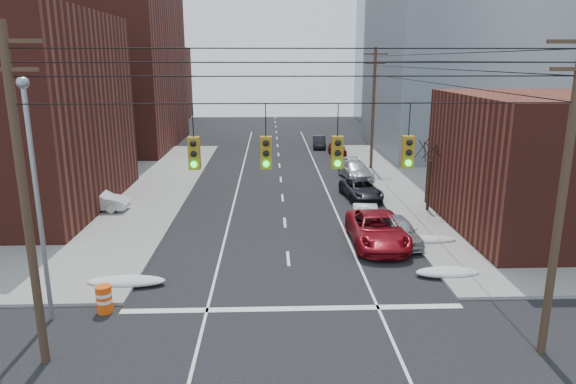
{
  "coord_description": "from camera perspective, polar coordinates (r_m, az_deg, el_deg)",
  "views": [
    {
      "loc": [
        -0.87,
        -12.6,
        9.86
      ],
      "look_at": [
        0.06,
        14.05,
        3.0
      ],
      "focal_mm": 32.0,
      "sensor_mm": 36.0,
      "label": 1
    }
  ],
  "objects": [
    {
      "name": "snow_nw",
      "position": [
        24.54,
        -17.51,
        -9.44
      ],
      "size": [
        3.5,
        1.08,
        0.42
      ],
      "primitive_type": "ellipsoid",
      "color": "silver",
      "rests_on": "ground"
    },
    {
      "name": "snow_east_far",
      "position": [
        29.47,
        14.47,
        -5.16
      ],
      "size": [
        4.0,
        1.08,
        0.42
      ],
      "primitive_type": "ellipsoid",
      "color": "silver",
      "rests_on": "ground"
    },
    {
      "name": "street_light",
      "position": [
        20.95,
        -26.28,
        1.02
      ],
      "size": [
        0.44,
        0.44,
        9.32
      ],
      "color": "gray",
      "rests_on": "ground"
    },
    {
      "name": "lot_car_c",
      "position": [
        42.18,
        -25.78,
        0.59
      ],
      "size": [
        4.61,
        1.95,
        1.33
      ],
      "primitive_type": "imported",
      "rotation": [
        0.0,
        0.0,
        1.55
      ],
      "color": "black",
      "rests_on": "sidewalk_nw"
    },
    {
      "name": "building_brick_far",
      "position": [
        90.25,
        -18.53,
        11.25
      ],
      "size": [
        22.0,
        18.0,
        12.0
      ],
      "primitive_type": "cube",
      "color": "#532019",
      "rests_on": "ground"
    },
    {
      "name": "parked_car_b",
      "position": [
        31.18,
        8.58,
        -2.86
      ],
      "size": [
        1.98,
        4.29,
        1.36
      ],
      "primitive_type": "imported",
      "rotation": [
        0.0,
        0.0,
        -0.13
      ],
      "color": "white",
      "rests_on": "ground"
    },
    {
      "name": "parked_car_d",
      "position": [
        44.21,
        7.51,
        2.42
      ],
      "size": [
        2.73,
        5.44,
        1.51
      ],
      "primitive_type": "imported",
      "rotation": [
        0.0,
        0.0,
        0.12
      ],
      "color": "#B4B5B9",
      "rests_on": "ground"
    },
    {
      "name": "traffic_signals",
      "position": [
        15.83,
        1.52,
        4.64
      ],
      "size": [
        17.0,
        0.42,
        2.02
      ],
      "color": "black",
      "rests_on": "ground"
    },
    {
      "name": "building_office",
      "position": [
        61.1,
        20.83,
        16.01
      ],
      "size": [
        22.0,
        20.0,
        25.0
      ],
      "primitive_type": "cube",
      "color": "gray",
      "rests_on": "ground"
    },
    {
      "name": "parked_car_e",
      "position": [
        55.48,
        5.5,
        4.88
      ],
      "size": [
        1.73,
        4.22,
        1.43
      ],
      "primitive_type": "imported",
      "rotation": [
        0.0,
        0.0,
        -0.01
      ],
      "color": "maroon",
      "rests_on": "ground"
    },
    {
      "name": "parked_car_f",
      "position": [
        59.84,
        3.48,
        5.57
      ],
      "size": [
        1.66,
        4.18,
        1.35
      ],
      "primitive_type": "imported",
      "rotation": [
        0.0,
        0.0,
        -0.06
      ],
      "color": "black",
      "rests_on": "ground"
    },
    {
      "name": "snow_ne",
      "position": [
        25.49,
        17.29,
        -8.51
      ],
      "size": [
        3.0,
        1.08,
        0.42
      ],
      "primitive_type": "ellipsoid",
      "color": "silver",
      "rests_on": "ground"
    },
    {
      "name": "lot_car_a",
      "position": [
        36.38,
        -20.49,
        -0.86
      ],
      "size": [
        4.31,
        1.89,
        1.38
      ],
      "primitive_type": "imported",
      "rotation": [
        0.0,
        0.0,
        1.47
      ],
      "color": "silver",
      "rests_on": "sidewalk_nw"
    },
    {
      "name": "utility_pole_far",
      "position": [
        47.7,
        9.46,
        9.33
      ],
      "size": [
        2.2,
        0.28,
        11.0
      ],
      "color": "#473323",
      "rests_on": "ground"
    },
    {
      "name": "utility_pole_left",
      "position": [
        17.84,
        -27.27,
        -0.41
      ],
      "size": [
        2.2,
        0.28,
        11.0
      ],
      "color": "#473323",
      "rests_on": "ground"
    },
    {
      "name": "utility_pole_right",
      "position": [
        18.64,
        28.23,
        0.06
      ],
      "size": [
        2.2,
        0.28,
        11.0
      ],
      "color": "#473323",
      "rests_on": "ground"
    },
    {
      "name": "red_pickup",
      "position": [
        28.62,
        9.87,
        -4.13
      ],
      "size": [
        2.91,
        6.19,
        1.71
      ],
      "primitive_type": "imported",
      "rotation": [
        0.0,
        0.0,
        -0.01
      ],
      "color": "maroon",
      "rests_on": "ground"
    },
    {
      "name": "bare_tree",
      "position": [
        35.05,
        15.41,
        1.48
      ],
      "size": [
        2.09,
        2.2,
        4.93
      ],
      "color": "black",
      "rests_on": "ground"
    },
    {
      "name": "construction_barrel",
      "position": [
        22.27,
        -19.75,
        -11.1
      ],
      "size": [
        0.71,
        0.71,
        1.13
      ],
      "rotation": [
        0.0,
        0.0,
        0.11
      ],
      "color": "#F14A0C",
      "rests_on": "ground"
    },
    {
      "name": "building_glass",
      "position": [
        86.27,
        15.27,
        14.7
      ],
      "size": [
        20.0,
        18.0,
        22.0
      ],
      "primitive_type": "cube",
      "color": "gray",
      "rests_on": "ground"
    },
    {
      "name": "lot_car_d",
      "position": [
        46.34,
        -24.15,
        2.03
      ],
      "size": [
        4.88,
        3.48,
        1.54
      ],
      "primitive_type": "imported",
      "rotation": [
        0.0,
        0.0,
        1.16
      ],
      "color": "#AAAAAF",
      "rests_on": "sidewalk_nw"
    },
    {
      "name": "lot_car_b",
      "position": [
        44.34,
        -20.62,
        1.85
      ],
      "size": [
        6.0,
        4.28,
        1.52
      ],
      "primitive_type": "imported",
      "rotation": [
        0.0,
        0.0,
        1.21
      ],
      "color": "#9E9EA2",
      "rests_on": "sidewalk_nw"
    },
    {
      "name": "parked_car_c",
      "position": [
        37.99,
        8.11,
        0.31
      ],
      "size": [
        2.87,
        5.21,
        1.38
      ],
      "primitive_type": "imported",
      "rotation": [
        0.0,
        0.0,
        0.12
      ],
      "color": "black",
      "rests_on": "ground"
    },
    {
      "name": "parked_car_a",
      "position": [
        29.08,
        12.13,
        -4.19
      ],
      "size": [
        2.18,
        4.47,
        1.47
      ],
      "primitive_type": "imported",
      "rotation": [
        0.0,
        0.0,
        0.11
      ],
      "color": "#A9AAAE",
      "rests_on": "ground"
    },
    {
      "name": "building_brick_tall",
      "position": [
        65.07,
        -24.03,
        17.78
      ],
      "size": [
        24.0,
        20.0,
        30.0
      ],
      "primitive_type": "cube",
      "color": "maroon",
      "rests_on": "ground"
    }
  ]
}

